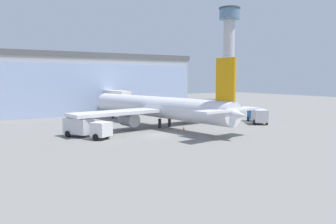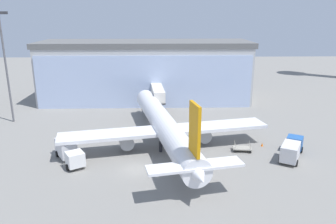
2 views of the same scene
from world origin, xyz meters
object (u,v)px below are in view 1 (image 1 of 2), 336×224
object	(u,v)px
baggage_cart	(220,121)
fuel_truck	(258,115)
airplane	(157,107)
catering_truck	(86,127)
control_tower	(229,45)
jet_bridge	(112,96)
safety_cone_nose	(184,129)
safety_cone_wingtip	(230,120)

from	to	relation	value
baggage_cart	fuel_truck	bearing A→B (deg)	-14.33
airplane	catering_truck	bearing A→B (deg)	98.72
control_tower	baggage_cart	bearing A→B (deg)	-129.90
airplane	catering_truck	distance (m)	14.73
control_tower	catering_truck	distance (m)	97.94
jet_bridge	safety_cone_nose	xyz separation A→B (m)	(3.02, -25.63, -4.06)
control_tower	baggage_cart	world-z (taller)	control_tower
airplane	jet_bridge	bearing A→B (deg)	-8.03
fuel_truck	safety_cone_nose	xyz separation A→B (m)	(-16.60, -0.95, -1.19)
airplane	safety_cone_nose	bearing A→B (deg)	-175.78
airplane	fuel_truck	size ratio (longest dim) A/B	5.09
fuel_truck	baggage_cart	xyz separation A→B (m)	(-6.51, 2.67, -0.97)
jet_bridge	safety_cone_wingtip	bearing A→B (deg)	-145.04
jet_bridge	baggage_cart	bearing A→B (deg)	-154.08
control_tower	baggage_cart	xyz separation A→B (m)	(-48.52, -58.03, -21.48)
airplane	control_tower	bearing A→B (deg)	-59.12
catering_truck	baggage_cart	xyz separation A→B (m)	(25.50, 2.74, -0.97)
control_tower	safety_cone_wingtip	bearing A→B (deg)	-128.61
catering_truck	baggage_cart	bearing A→B (deg)	64.88
fuel_truck	airplane	bearing A→B (deg)	104.62
catering_truck	safety_cone_wingtip	bearing A→B (deg)	67.73
airplane	catering_truck	size ratio (longest dim) A/B	5.12
jet_bridge	baggage_cart	world-z (taller)	jet_bridge
jet_bridge	catering_truck	size ratio (longest dim) A/B	1.94
baggage_cart	safety_cone_nose	distance (m)	10.72
catering_truck	safety_cone_nose	bearing A→B (deg)	55.44
jet_bridge	control_tower	world-z (taller)	control_tower
jet_bridge	airplane	size ratio (longest dim) A/B	0.38
catering_truck	baggage_cart	world-z (taller)	catering_truck
control_tower	fuel_truck	size ratio (longest dim) A/B	4.94
control_tower	fuel_truck	bearing A→B (deg)	-124.68
fuel_truck	safety_cone_nose	distance (m)	16.67
baggage_cart	catering_truck	bearing A→B (deg)	-165.87
jet_bridge	control_tower	size ratio (longest dim) A/B	0.39
catering_truck	safety_cone_wingtip	world-z (taller)	catering_truck
control_tower	airplane	world-z (taller)	control_tower
baggage_cart	control_tower	bearing A→B (deg)	58.10
safety_cone_wingtip	safety_cone_nose	bearing A→B (deg)	-158.20
airplane	safety_cone_nose	distance (m)	6.96
control_tower	airplane	xyz separation A→B (m)	(-60.33, -55.65, -18.66)
control_tower	safety_cone_wingtip	distance (m)	75.07
catering_truck	fuel_truck	distance (m)	32.01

